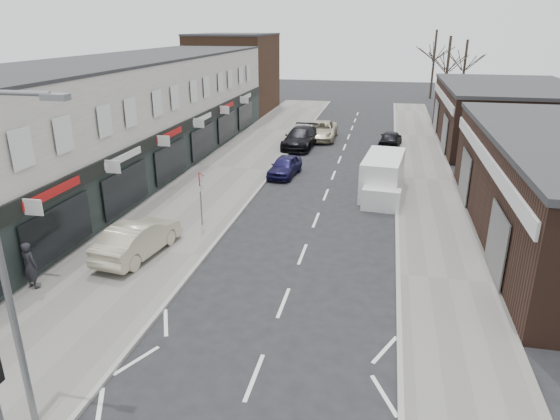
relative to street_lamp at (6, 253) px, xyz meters
The scene contains 18 objects.
pavement_left 23.36m from the street_lamp, 95.57° to the left, with size 5.50×64.00×0.12m, color slate.
pavement_right 25.42m from the street_lamp, 65.74° to the left, with size 3.50×64.00×0.12m, color slate.
shop_terrace_left 22.22m from the street_lamp, 113.85° to the left, with size 8.00×41.00×7.10m, color silver.
brick_block_far 46.68m from the street_lamp, 101.09° to the left, with size 8.00×10.00×8.00m, color #49301F.
right_unit_far 38.81m from the street_lamp, 63.93° to the left, with size 10.00×16.00×4.50m, color #341F17.
tree_far_a 50.85m from the street_lamp, 74.51° to the left, with size 3.60×3.60×8.00m, color #382D26, non-canonical shape.
tree_far_b 57.28m from the street_lamp, 73.70° to the left, with size 3.60×3.60×7.50m, color #382D26, non-canonical shape.
tree_far_c 62.35m from the street_lamp, 77.91° to the left, with size 3.60×3.60×8.50m, color #382D26, non-canonical shape.
street_lamp is the anchor object (origin of this frame).
warning_sign 13.04m from the street_lamp, 92.84° to the left, with size 0.12×0.80×2.70m.
white_van 21.24m from the street_lamp, 68.69° to the left, with size 2.46×5.85×2.21m.
sedan_on_pavement 10.05m from the street_lamp, 102.67° to the left, with size 1.56×4.46×1.47m, color #BBB396.
pedestrian 8.19m from the street_lamp, 128.16° to the left, with size 0.65×0.43×1.78m, color black.
parked_car_left_a 22.45m from the street_lamp, 86.15° to the left, with size 1.51×3.76×1.28m, color #15133B.
parked_car_left_b 30.17m from the street_lamp, 87.85° to the left, with size 2.19×5.39×1.56m, color black.
parked_car_left_c 33.67m from the street_lamp, 86.01° to the left, with size 2.44×5.29×1.47m, color #C0B899.
parked_car_right_a 24.62m from the street_lamp, 70.72° to the left, with size 1.46×4.19×1.38m, color white.
parked_car_right_b 32.62m from the street_lamp, 75.65° to the left, with size 1.61×4.01×1.37m, color black.
Camera 1 is at (3.02, -8.83, 9.09)m, focal length 32.00 mm.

